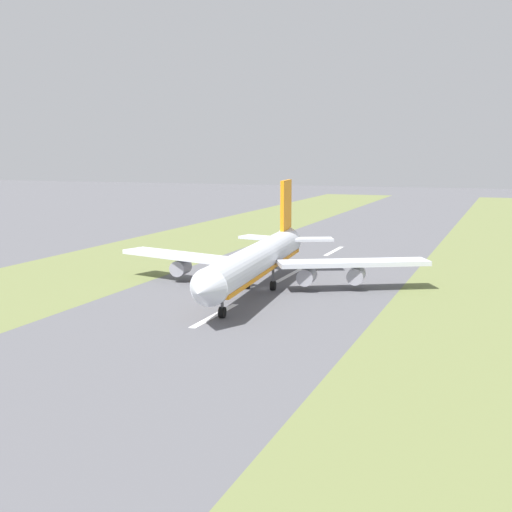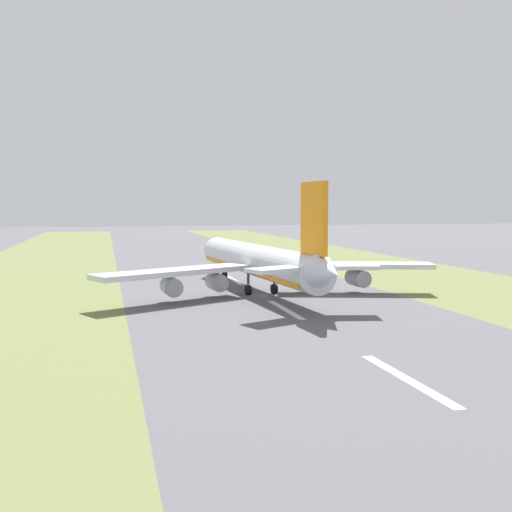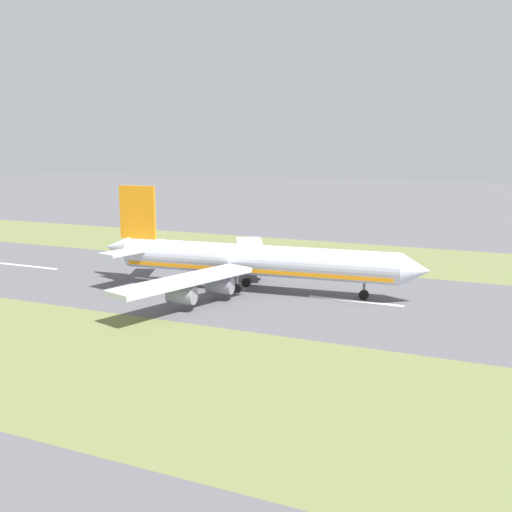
# 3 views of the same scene
# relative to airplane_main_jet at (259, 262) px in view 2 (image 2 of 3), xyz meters

# --- Properties ---
(ground_plane) EXTENTS (800.00, 800.00, 0.00)m
(ground_plane) POSITION_rel_airplane_main_jet_xyz_m (-0.40, -2.49, -6.02)
(ground_plane) COLOR #56565B
(grass_median_west) EXTENTS (40.00, 600.00, 0.01)m
(grass_median_west) POSITION_rel_airplane_main_jet_xyz_m (-45.40, -2.49, -6.02)
(grass_median_west) COLOR olive
(grass_median_west) RESTS_ON ground
(grass_median_east) EXTENTS (40.00, 600.00, 0.01)m
(grass_median_east) POSITION_rel_airplane_main_jet_xyz_m (44.60, -2.49, -6.02)
(grass_median_east) COLOR olive
(grass_median_east) RESTS_ON ground
(centreline_dash_near) EXTENTS (1.20, 18.00, 0.01)m
(centreline_dash_near) POSITION_rel_airplane_main_jet_xyz_m (-0.40, -58.10, -6.01)
(centreline_dash_near) COLOR silver
(centreline_dash_near) RESTS_ON ground
(centreline_dash_mid) EXTENTS (1.20, 18.00, 0.01)m
(centreline_dash_mid) POSITION_rel_airplane_main_jet_xyz_m (-0.40, -18.10, -6.01)
(centreline_dash_mid) COLOR silver
(centreline_dash_mid) RESTS_ON ground
(centreline_dash_far) EXTENTS (1.20, 18.00, 0.01)m
(centreline_dash_far) POSITION_rel_airplane_main_jet_xyz_m (-0.40, 21.90, -6.01)
(centreline_dash_far) COLOR silver
(centreline_dash_far) RESTS_ON ground
(airplane_main_jet) EXTENTS (63.86, 67.22, 20.20)m
(airplane_main_jet) POSITION_rel_airplane_main_jet_xyz_m (0.00, 0.00, 0.00)
(airplane_main_jet) COLOR silver
(airplane_main_jet) RESTS_ON ground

